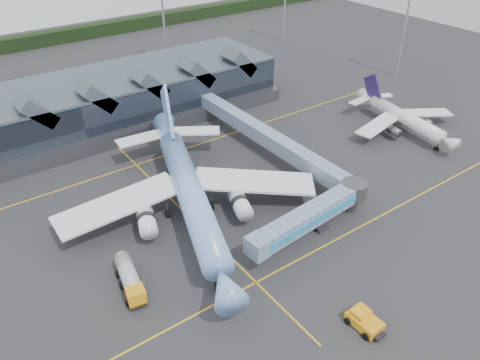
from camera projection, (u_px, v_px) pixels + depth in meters
ground at (222, 249)px, 65.79m from camera, size 260.00×260.00×0.00m
taxi_stripes at (186, 214)px, 72.60m from camera, size 120.00×60.00×0.01m
tree_line_far at (17, 43)px, 139.61m from camera, size 260.00×4.00×4.00m
terminal at (68, 111)px, 92.90m from camera, size 90.00×22.25×12.52m
light_masts at (148, 33)px, 111.97m from camera, size 132.40×42.56×22.45m
main_airliner at (188, 188)px, 70.71m from camera, size 38.60×45.46×15.02m
regional_jet at (402, 117)px, 95.14m from camera, size 24.17×26.60×9.13m
jet_bridge at (318, 212)px, 66.95m from camera, size 23.19×5.26×5.21m
fuel_truck at (129, 277)px, 58.84m from camera, size 3.69×8.89×2.95m
pushback_tug at (364, 320)px, 54.05m from camera, size 3.01×4.67×2.03m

